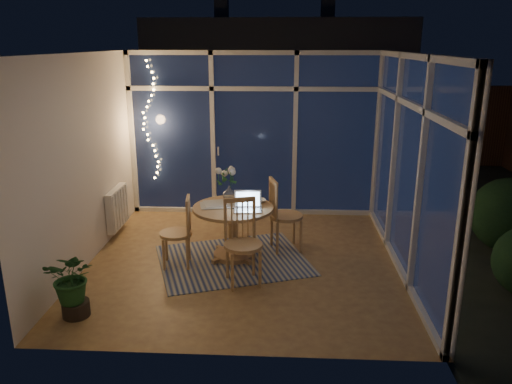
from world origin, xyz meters
The scene contains 25 objects.
floor centered at (0.00, 0.00, 0.00)m, with size 4.00×4.00×0.00m, color brown.
ceiling centered at (0.00, 0.00, 2.60)m, with size 4.00×4.00×0.00m, color silver.
wall_back centered at (0.00, 2.00, 1.30)m, with size 4.00×0.04×2.60m, color silver.
wall_front centered at (0.00, -2.00, 1.30)m, with size 4.00×0.04×2.60m, color silver.
wall_left centered at (-2.00, 0.00, 1.30)m, with size 0.04×4.00×2.60m, color silver.
wall_right centered at (2.00, 0.00, 1.30)m, with size 0.04×4.00×2.60m, color silver.
window_wall_back centered at (0.00, 1.96, 1.30)m, with size 4.00×0.10×2.60m, color silver.
window_wall_right centered at (1.96, 0.00, 1.30)m, with size 0.10×4.00×2.60m, color silver.
radiator centered at (-1.94, 0.90, 0.40)m, with size 0.10×0.70×0.58m, color silver.
fairy_lights centered at (-1.65, 1.88, 1.52)m, with size 0.24×0.10×1.85m, color #E8B15D, non-canonical shape.
garden_patio centered at (0.50, 5.00, -0.06)m, with size 12.00×6.00×0.10m, color black.
garden_fence centered at (0.00, 5.50, 0.90)m, with size 11.00×0.08×1.80m, color #331C12.
neighbour_roof centered at (0.30, 8.50, 2.20)m, with size 7.00×3.00×2.20m, color #33363D.
garden_shrubs centered at (-0.80, 3.40, 0.45)m, with size 0.90×0.90×0.90m, color black.
rug centered at (-0.16, 0.04, 0.01)m, with size 1.85×1.48×0.01m, color #B3AE91.
dining_table centered at (-0.16, 0.14, 0.35)m, with size 1.03×1.03×0.70m, color #A17F48.
chair_left centered at (-0.85, -0.15, 0.46)m, with size 0.42×0.42×0.91m, color #A17F48.
chair_right centered at (0.52, 0.44, 0.51)m, with size 0.47×0.47×1.02m, color #A17F48.
chair_front centered at (0.02, -0.59, 0.51)m, with size 0.47×0.47×1.02m, color #A17F48.
laptop centered at (0.04, -0.01, 0.83)m, with size 0.34×0.29×0.25m, color silver, non-canonical shape.
flower_vase centered at (-0.24, 0.44, 0.81)m, with size 0.20×0.20×0.21m, color white.
bowl centered at (0.17, 0.34, 0.72)m, with size 0.15×0.15×0.04m, color white.
newspapers centered at (-0.36, 0.20, 0.71)m, with size 0.41×0.31×0.02m, color silver.
phone centered at (-0.13, 0.10, 0.71)m, with size 0.10×0.05×0.01m, color black.
potted_plant centered at (-1.65, -1.40, 0.38)m, with size 0.54×0.47×0.76m, color #1A491E.
Camera 1 is at (0.45, -5.88, 2.72)m, focal length 35.00 mm.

